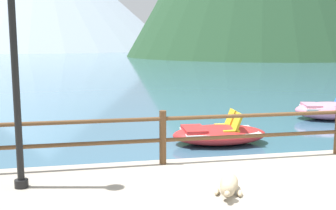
{
  "coord_description": "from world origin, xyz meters",
  "views": [
    {
      "loc": [
        -3.03,
        -5.41,
        2.55
      ],
      "look_at": [
        -0.9,
        5.0,
        0.9
      ],
      "focal_mm": 44.54,
      "sensor_mm": 36.0,
      "label": 1
    }
  ],
  "objects_px": {
    "pedal_boat_1": "(330,110)",
    "pedal_boat_3": "(219,134)",
    "lamp_post": "(12,8)",
    "dog_resting": "(229,184)"
  },
  "relations": [
    {
      "from": "dog_resting",
      "to": "pedal_boat_1",
      "type": "bearing_deg",
      "value": 48.67
    },
    {
      "from": "dog_resting",
      "to": "pedal_boat_3",
      "type": "distance_m",
      "value": 4.48
    },
    {
      "from": "lamp_post",
      "to": "dog_resting",
      "type": "relative_size",
      "value": 4.31
    },
    {
      "from": "pedal_boat_1",
      "to": "pedal_boat_3",
      "type": "bearing_deg",
      "value": -152.48
    },
    {
      "from": "lamp_post",
      "to": "pedal_boat_1",
      "type": "xyz_separation_m",
      "value": [
        8.8,
        5.85,
        -2.69
      ]
    },
    {
      "from": "lamp_post",
      "to": "dog_resting",
      "type": "height_order",
      "value": "lamp_post"
    },
    {
      "from": "lamp_post",
      "to": "dog_resting",
      "type": "bearing_deg",
      "value": -15.7
    },
    {
      "from": "lamp_post",
      "to": "pedal_boat_3",
      "type": "height_order",
      "value": "lamp_post"
    },
    {
      "from": "pedal_boat_3",
      "to": "dog_resting",
      "type": "bearing_deg",
      "value": -106.67
    },
    {
      "from": "pedal_boat_1",
      "to": "pedal_boat_3",
      "type": "height_order",
      "value": "pedal_boat_1"
    }
  ]
}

